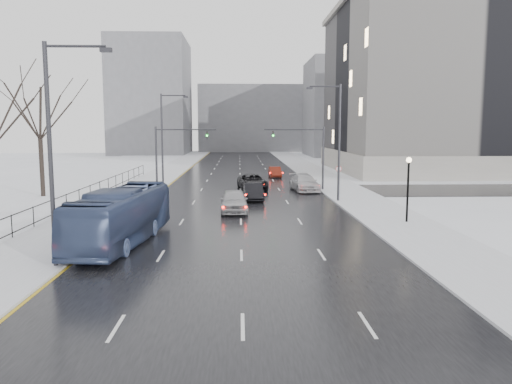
{
  "coord_description": "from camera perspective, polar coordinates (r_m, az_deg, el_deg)",
  "views": [
    {
      "loc": [
        -0.08,
        -2.21,
        6.29
      ],
      "look_at": [
        0.91,
        27.57,
        2.5
      ],
      "focal_mm": 35.0,
      "sensor_mm": 36.0,
      "label": 1
    }
  ],
  "objects": [
    {
      "name": "sidewalk_right",
      "position": [
        63.41,
        7.71,
        1.57
      ],
      "size": [
        5.0,
        150.0,
        0.16
      ],
      "primitive_type": "cube",
      "color": "silver",
      "rests_on": "ground"
    },
    {
      "name": "streetlight_l_near",
      "position": [
        23.64,
        -21.99,
        5.1
      ],
      "size": [
        2.95,
        0.25,
        10.0
      ],
      "color": "#2D2D33",
      "rests_on": "ground"
    },
    {
      "name": "sidewalk_left",
      "position": [
        63.38,
        -11.36,
        1.49
      ],
      "size": [
        5.0,
        150.0,
        0.16
      ],
      "primitive_type": "cube",
      "color": "silver",
      "rests_on": "ground"
    },
    {
      "name": "bldg_far_center",
      "position": [
        142.29,
        -0.27,
        8.34
      ],
      "size": [
        30.0,
        18.0,
        18.0
      ],
      "primitive_type": "cube",
      "color": "slate",
      "rests_on": "ground"
    },
    {
      "name": "bldg_far_left",
      "position": [
        129.31,
        -11.87,
        10.52
      ],
      "size": [
        18.0,
        22.0,
        28.0
      ],
      "primitive_type": "cube",
      "color": "slate",
      "rests_on": "ground"
    },
    {
      "name": "tree_park_e",
      "position": [
        50.03,
        -23.12,
        -0.56
      ],
      "size": [
        9.45,
        9.45,
        13.5
      ],
      "primitive_type": null,
      "color": "black",
      "rests_on": "ground"
    },
    {
      "name": "bus",
      "position": [
        28.14,
        -15.1,
        -2.68
      ],
      "size": [
        3.74,
        11.14,
        3.04
      ],
      "primitive_type": "imported",
      "rotation": [
        0.0,
        0.0,
        -0.11
      ],
      "color": "#394870",
      "rests_on": "road"
    },
    {
      "name": "civic_building",
      "position": [
        82.23,
        23.74,
        10.08
      ],
      "size": [
        41.0,
        31.0,
        24.8
      ],
      "color": "gray",
      "rests_on": "ground"
    },
    {
      "name": "sedan_right_cross",
      "position": [
        51.34,
        -0.41,
        1.15
      ],
      "size": [
        3.31,
        5.98,
        1.58
      ],
      "primitive_type": "imported",
      "rotation": [
        0.0,
        0.0,
        0.12
      ],
      "color": "black",
      "rests_on": "road"
    },
    {
      "name": "sedan_right_near",
      "position": [
        43.79,
        -0.31,
        0.02
      ],
      "size": [
        1.81,
        4.56,
        1.48
      ],
      "primitive_type": "imported",
      "rotation": [
        0.0,
        0.0,
        0.06
      ],
      "color": "black",
      "rests_on": "road"
    },
    {
      "name": "streetlight_l_far",
      "position": [
        54.81,
        -10.46,
        6.43
      ],
      "size": [
        2.95,
        0.25,
        10.0
      ],
      "color": "#2D2D33",
      "rests_on": "ground"
    },
    {
      "name": "streetlight_r_mid",
      "position": [
        43.01,
        9.2,
        6.26
      ],
      "size": [
        2.95,
        0.25,
        10.0
      ],
      "color": "#2D2D33",
      "rests_on": "ground"
    },
    {
      "name": "iron_fence",
      "position": [
        35.12,
        -23.48,
        -2.17
      ],
      "size": [
        0.06,
        70.0,
        1.3
      ],
      "color": "black",
      "rests_on": "sidewalk_left"
    },
    {
      "name": "cross_road",
      "position": [
        50.6,
        -1.8,
        0.13
      ],
      "size": [
        130.0,
        10.0,
        0.04
      ],
      "primitive_type": "cube",
      "color": "black",
      "rests_on": "ground"
    },
    {
      "name": "park_strip",
      "position": [
        65.62,
        -19.58,
        1.38
      ],
      "size": [
        14.0,
        150.0,
        0.12
      ],
      "primitive_type": "cube",
      "color": "white",
      "rests_on": "ground"
    },
    {
      "name": "road",
      "position": [
        62.53,
        -1.83,
        1.49
      ],
      "size": [
        16.0,
        150.0,
        0.04
      ],
      "primitive_type": "cube",
      "color": "black",
      "rests_on": "ground"
    },
    {
      "name": "no_uturn_sign",
      "position": [
        47.3,
        9.42,
        2.32
      ],
      "size": [
        0.6,
        0.06,
        2.7
      ],
      "color": "#2D2D33",
      "rests_on": "sidewalk_right"
    },
    {
      "name": "lamppost_r_mid",
      "position": [
        34.23,
        17.0,
        1.32
      ],
      "size": [
        0.36,
        0.36,
        4.28
      ],
      "color": "black",
      "rests_on": "sidewalk_right"
    },
    {
      "name": "mast_signal_right",
      "position": [
        50.8,
        6.5,
        4.74
      ],
      "size": [
        6.1,
        0.33,
        6.5
      ],
      "color": "#2D2D33",
      "rests_on": "ground"
    },
    {
      "name": "sedan_right_far",
      "position": [
        50.49,
        5.56,
        1.04
      ],
      "size": [
        2.92,
        5.88,
        1.64
      ],
      "primitive_type": "imported",
      "rotation": [
        0.0,
        0.0,
        0.11
      ],
      "color": "#B3B2B6",
      "rests_on": "road"
    },
    {
      "name": "mast_signal_left",
      "position": [
        50.77,
        -10.14,
        4.67
      ],
      "size": [
        6.1,
        0.33,
        6.5
      ],
      "color": "#2D2D33",
      "rests_on": "ground"
    },
    {
      "name": "bldg_far_right",
      "position": [
        120.62,
        11.71,
        9.34
      ],
      "size": [
        24.0,
        20.0,
        22.0
      ],
      "primitive_type": "cube",
      "color": "slate",
      "rests_on": "ground"
    },
    {
      "name": "sedan_right_distant",
      "position": [
        64.46,
        2.18,
        2.29
      ],
      "size": [
        1.57,
        4.19,
        1.37
      ],
      "primitive_type": "imported",
      "rotation": [
        0.0,
        0.0,
        0.03
      ],
      "color": "maroon",
      "rests_on": "road"
    },
    {
      "name": "sedan_center_near",
      "position": [
        37.56,
        -2.53,
        -1.02
      ],
      "size": [
        2.13,
        5.06,
        1.71
      ],
      "primitive_type": "imported",
      "rotation": [
        0.0,
        0.0,
        0.02
      ],
      "color": "#A2A1A5",
      "rests_on": "road"
    }
  ]
}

